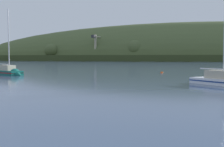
{
  "coord_description": "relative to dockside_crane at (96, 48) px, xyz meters",
  "views": [
    {
      "loc": [
        3.69,
        -5.33,
        3.15
      ],
      "look_at": [
        -4.2,
        26.03,
        1.27
      ],
      "focal_mm": 46.44,
      "sensor_mm": 36.0,
      "label": 1
    }
  ],
  "objects": [
    {
      "name": "far_shoreline_hill",
      "position": [
        64.47,
        34.43,
        -9.69
      ],
      "size": [
        501.35,
        111.96,
        62.16
      ],
      "rotation": [
        0.0,
        0.0,
        -0.03
      ],
      "color": "#35401E",
      "rests_on": "ground"
    },
    {
      "name": "dockside_crane",
      "position": [
        0.0,
        0.0,
        0.0
      ],
      "size": [
        6.72,
        16.1,
        19.7
      ],
      "rotation": [
        0.0,
        0.0,
        1.26
      ],
      "color": "#4C4C51",
      "rests_on": "ground"
    },
    {
      "name": "sailboat_midwater_white",
      "position": [
        69.52,
        -175.18,
        -9.5
      ],
      "size": [
        6.62,
        6.49,
        10.35
      ],
      "rotation": [
        0.0,
        0.0,
        5.52
      ],
      "color": "white",
      "rests_on": "ground"
    },
    {
      "name": "sailboat_far_left",
      "position": [
        36.06,
        -165.3,
        -9.57
      ],
      "size": [
        8.08,
        5.59,
        12.27
      ],
      "rotation": [
        0.0,
        0.0,
        5.82
      ],
      "color": "#0F564C",
      "rests_on": "ground"
    },
    {
      "name": "mooring_buoy_off_fishing_boat",
      "position": [
        61.04,
        -152.46,
        -9.85
      ],
      "size": [
        0.55,
        0.55,
        0.63
      ],
      "color": "#EA5B19",
      "rests_on": "ground"
    }
  ]
}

